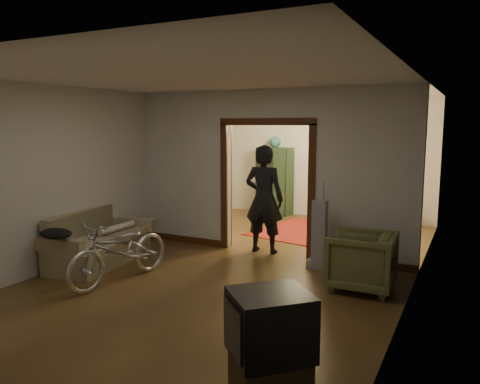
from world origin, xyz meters
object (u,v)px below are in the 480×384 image
Objects in this scene: bicycle at (120,250)px; desk at (375,209)px; person at (264,199)px; locker at (275,181)px; armchair at (361,261)px; sofa at (100,237)px.

bicycle is 6.03m from desk.
person is at bearing -121.09° from desk.
person is at bearing 71.09° from bicycle.
person reaches higher than locker.
desk is (-0.64, 4.26, -0.05)m from armchair.
bicycle is at bearing -69.47° from armchair.
sofa is at bearing 155.80° from bicycle.
person reaches higher than bicycle.
locker is at bearing 97.59° from bicycle.
locker is 1.78× the size of desk.
armchair is at bearing 147.00° from person.
armchair is at bearing 29.42° from bicycle.
bicycle is 3.34m from armchair.
person is 2.02× the size of desk.
person reaches higher than armchair.
sofa reaches higher than armchair.
person is at bearing -60.42° from locker.
desk is (2.46, -0.13, -0.48)m from locker.
bicycle is 1.88× the size of desk.
armchair is (4.02, 0.67, -0.02)m from sofa.
locker reaches higher than bicycle.
locker is (0.92, 5.07, 0.41)m from sofa.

